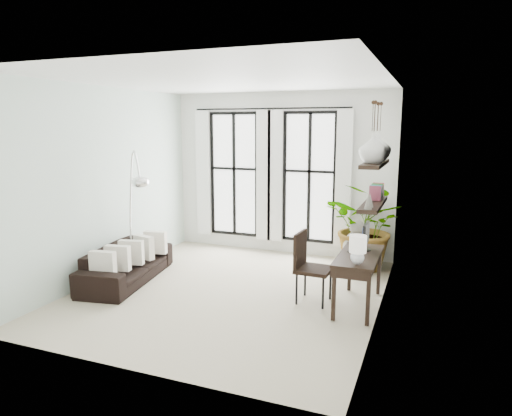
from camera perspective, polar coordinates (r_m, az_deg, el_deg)
The scene contains 16 objects.
floor at distance 7.25m, azimuth -3.30°, elevation -10.38°, with size 5.00×5.00×0.00m, color #BBB194.
ceiling at distance 6.81m, azimuth -3.58°, elevation 15.70°, with size 5.00×5.00×0.00m, color white.
wall_left at distance 8.04m, azimuth -18.19°, elevation 2.95°, with size 5.00×5.00×0.00m, color silver.
wall_right at distance 6.26m, azimuth 15.64°, elevation 1.14°, with size 5.00×5.00×0.00m, color white.
wall_back at distance 9.16m, azimuth 3.11°, elevation 4.28°, with size 4.50×4.50×0.00m, color white.
windows at distance 9.16m, azimuth 1.78°, elevation 4.04°, with size 3.26×0.13×2.65m.
wall_shelves at distance 6.40m, azimuth 14.58°, elevation 2.54°, with size 0.25×1.30×0.60m.
sofa at distance 7.91m, azimuth -15.83°, elevation -6.70°, with size 2.03×0.79×0.59m, color black.
throw_pillows at distance 7.80m, azimuth -15.32°, elevation -5.37°, with size 0.40×1.52×0.40m.
plant at distance 8.35m, azimuth 13.86°, elevation -2.27°, with size 1.41×1.22×1.57m, color #2D7228.
desk at distance 6.54m, azimuth 12.66°, elevation -6.22°, with size 0.55×1.31×1.16m.
desk_chair at distance 6.72m, azimuth 6.51°, elevation -6.77°, with size 0.52×0.52×1.04m.
arc_lamp at distance 7.71m, azimuth -14.95°, elevation 2.64°, with size 0.71×0.53×2.16m.
buddha at distance 8.23m, azimuth 12.41°, elevation -5.17°, with size 0.52×0.52×0.94m.
vase_a at distance 6.07m, azimuth 14.48°, elevation 7.24°, with size 0.37×0.37×0.38m, color white.
vase_b at distance 6.47m, azimuth 14.91°, elevation 7.39°, with size 0.37×0.37×0.38m, color white.
Camera 1 is at (2.83, -6.16, 2.55)m, focal length 32.00 mm.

